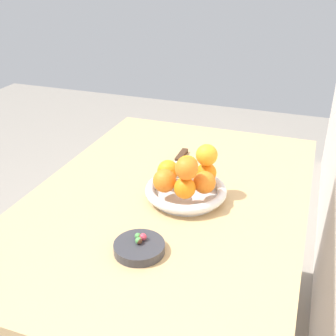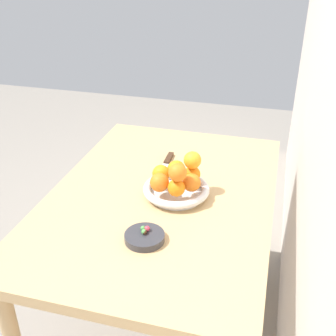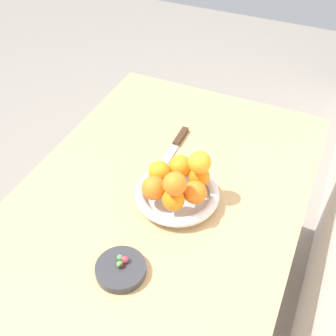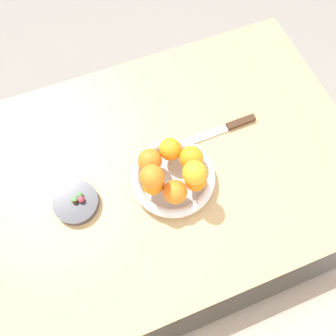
{
  "view_description": "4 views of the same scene",
  "coord_description": "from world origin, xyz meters",
  "px_view_note": "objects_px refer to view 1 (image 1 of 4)",
  "views": [
    {
      "loc": [
        0.97,
        0.35,
        1.35
      ],
      "look_at": [
        0.04,
        0.01,
        0.85
      ],
      "focal_mm": 45.0,
      "sensor_mm": 36.0,
      "label": 1
    },
    {
      "loc": [
        1.19,
        0.35,
        1.51
      ],
      "look_at": [
        0.01,
        0.02,
        0.85
      ],
      "focal_mm": 45.0,
      "sensor_mm": 36.0,
      "label": 2
    },
    {
      "loc": [
        0.72,
        0.35,
        1.58
      ],
      "look_at": [
        0.03,
        0.04,
        0.88
      ],
      "focal_mm": 45.0,
      "sensor_mm": 36.0,
      "label": 3
    },
    {
      "loc": [
        0.13,
        0.35,
        1.58
      ],
      "look_at": [
        0.02,
        0.07,
        0.88
      ],
      "focal_mm": 35.0,
      "sensor_mm": 36.0,
      "label": 4
    }
  ],
  "objects_px": {
    "candy_ball_1": "(143,237)",
    "candy_ball_2": "(139,241)",
    "candy_ball_0": "(139,241)",
    "candy_ball_3": "(138,236)",
    "orange_6": "(186,168)",
    "fruit_bowl": "(186,192)",
    "orange_5": "(168,171)",
    "orange_4": "(187,166)",
    "orange_2": "(204,182)",
    "orange_7": "(207,155)",
    "orange_1": "(185,188)",
    "candy_dish": "(139,248)",
    "orange_3": "(206,173)",
    "dining_table": "(168,221)",
    "orange_0": "(165,181)",
    "knife": "(176,163)"
  },
  "relations": [
    {
      "from": "orange_2",
      "to": "orange_7",
      "type": "bearing_deg",
      "value": -169.05
    },
    {
      "from": "candy_ball_1",
      "to": "candy_ball_2",
      "type": "height_order",
      "value": "candy_ball_1"
    },
    {
      "from": "fruit_bowl",
      "to": "orange_6",
      "type": "distance_m",
      "value": 0.12
    },
    {
      "from": "orange_6",
      "to": "dining_table",
      "type": "bearing_deg",
      "value": -130.77
    },
    {
      "from": "orange_5",
      "to": "orange_6",
      "type": "bearing_deg",
      "value": 45.12
    },
    {
      "from": "orange_1",
      "to": "orange_2",
      "type": "bearing_deg",
      "value": 136.68
    },
    {
      "from": "fruit_bowl",
      "to": "orange_1",
      "type": "relative_size",
      "value": 3.96
    },
    {
      "from": "orange_0",
      "to": "orange_5",
      "type": "bearing_deg",
      "value": -168.89
    },
    {
      "from": "orange_1",
      "to": "candy_ball_2",
      "type": "height_order",
      "value": "orange_1"
    },
    {
      "from": "orange_2",
      "to": "orange_5",
      "type": "relative_size",
      "value": 1.01
    },
    {
      "from": "orange_7",
      "to": "candy_ball_3",
      "type": "bearing_deg",
      "value": -16.87
    },
    {
      "from": "fruit_bowl",
      "to": "candy_ball_0",
      "type": "distance_m",
      "value": 0.26
    },
    {
      "from": "candy_ball_2",
      "to": "candy_ball_3",
      "type": "relative_size",
      "value": 1.05
    },
    {
      "from": "candy_dish",
      "to": "orange_1",
      "type": "bearing_deg",
      "value": 167.61
    },
    {
      "from": "dining_table",
      "to": "orange_7",
      "type": "distance_m",
      "value": 0.24
    },
    {
      "from": "candy_ball_1",
      "to": "candy_ball_2",
      "type": "xyz_separation_m",
      "value": [
        0.02,
        -0.0,
        -0.0
      ]
    },
    {
      "from": "fruit_bowl",
      "to": "orange_6",
      "type": "xyz_separation_m",
      "value": [
        0.06,
        0.02,
        0.11
      ]
    },
    {
      "from": "orange_1",
      "to": "orange_3",
      "type": "distance_m",
      "value": 0.11
    },
    {
      "from": "candy_ball_0",
      "to": "knife",
      "type": "height_order",
      "value": "candy_ball_0"
    },
    {
      "from": "orange_1",
      "to": "candy_ball_0",
      "type": "height_order",
      "value": "orange_1"
    },
    {
      "from": "orange_5",
      "to": "orange_7",
      "type": "xyz_separation_m",
      "value": [
        -0.02,
        0.1,
        0.06
      ]
    },
    {
      "from": "candy_ball_0",
      "to": "candy_ball_3",
      "type": "xyz_separation_m",
      "value": [
        -0.02,
        -0.01,
        -0.0
      ]
    },
    {
      "from": "fruit_bowl",
      "to": "orange_7",
      "type": "bearing_deg",
      "value": 128.5
    },
    {
      "from": "orange_5",
      "to": "orange_6",
      "type": "distance_m",
      "value": 0.12
    },
    {
      "from": "orange_5",
      "to": "candy_ball_3",
      "type": "bearing_deg",
      "value": 4.18
    },
    {
      "from": "candy_ball_2",
      "to": "orange_4",
      "type": "bearing_deg",
      "value": 177.31
    },
    {
      "from": "candy_ball_0",
      "to": "candy_ball_3",
      "type": "relative_size",
      "value": 1.08
    },
    {
      "from": "candy_ball_0",
      "to": "candy_ball_3",
      "type": "bearing_deg",
      "value": -151.64
    },
    {
      "from": "fruit_bowl",
      "to": "orange_2",
      "type": "distance_m",
      "value": 0.08
    },
    {
      "from": "orange_7",
      "to": "candy_ball_1",
      "type": "xyz_separation_m",
      "value": [
        0.28,
        -0.07,
        -0.1
      ]
    },
    {
      "from": "fruit_bowl",
      "to": "orange_7",
      "type": "xyz_separation_m",
      "value": [
        -0.04,
        0.05,
        0.1
      ]
    },
    {
      "from": "orange_4",
      "to": "orange_2",
      "type": "bearing_deg",
      "value": 44.07
    },
    {
      "from": "candy_dish",
      "to": "candy_ball_2",
      "type": "bearing_deg",
      "value": -98.76
    },
    {
      "from": "orange_4",
      "to": "knife",
      "type": "relative_size",
      "value": 0.24
    },
    {
      "from": "orange_6",
      "to": "candy_dish",
      "type": "bearing_deg",
      "value": -13.54
    },
    {
      "from": "orange_0",
      "to": "candy_ball_0",
      "type": "xyz_separation_m",
      "value": [
        0.21,
        0.02,
        -0.04
      ]
    },
    {
      "from": "candy_dish",
      "to": "candy_ball_1",
      "type": "xyz_separation_m",
      "value": [
        -0.02,
        0.0,
        0.02
      ]
    },
    {
      "from": "orange_7",
      "to": "candy_ball_1",
      "type": "relative_size",
      "value": 3.57
    },
    {
      "from": "candy_dish",
      "to": "candy_ball_2",
      "type": "xyz_separation_m",
      "value": [
        -0.0,
        -0.0,
        0.02
      ]
    },
    {
      "from": "candy_dish",
      "to": "candy_ball_3",
      "type": "height_order",
      "value": "candy_ball_3"
    },
    {
      "from": "candy_dish",
      "to": "candy_ball_2",
      "type": "height_order",
      "value": "candy_ball_2"
    },
    {
      "from": "orange_6",
      "to": "candy_ball_0",
      "type": "relative_size",
      "value": 3.7
    },
    {
      "from": "orange_5",
      "to": "knife",
      "type": "distance_m",
      "value": 0.19
    },
    {
      "from": "orange_6",
      "to": "orange_7",
      "type": "distance_m",
      "value": 0.1
    },
    {
      "from": "dining_table",
      "to": "orange_1",
      "type": "relative_size",
      "value": 19.17
    },
    {
      "from": "fruit_bowl",
      "to": "orange_5",
      "type": "distance_m",
      "value": 0.08
    },
    {
      "from": "candy_ball_2",
      "to": "orange_6",
      "type": "bearing_deg",
      "value": 166.33
    },
    {
      "from": "orange_6",
      "to": "orange_4",
      "type": "bearing_deg",
      "value": -164.05
    },
    {
      "from": "orange_1",
      "to": "orange_4",
      "type": "relative_size",
      "value": 0.91
    },
    {
      "from": "orange_3",
      "to": "candy_ball_2",
      "type": "distance_m",
      "value": 0.32
    }
  ]
}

